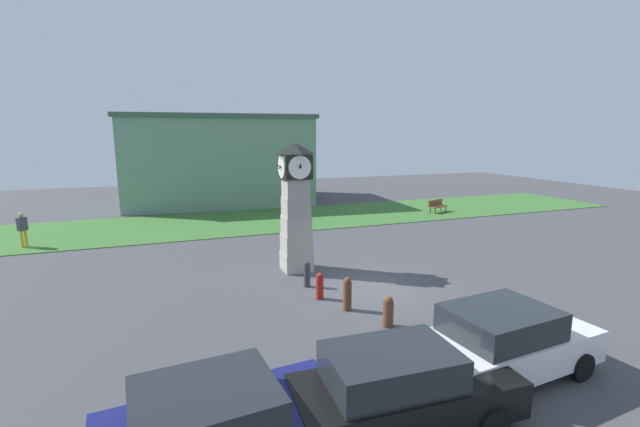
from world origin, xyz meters
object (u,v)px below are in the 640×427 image
Objects in this scene: bollard_near_tower at (388,311)px; pedestrian_near_bench at (22,228)px; car_near_tower at (401,388)px; car_by_building at (506,341)px; clock_tower at (296,208)px; bollard_far_row at (320,286)px; bollard_mid_row at (347,294)px; bollard_end_row at (307,274)px; car_navy_sedan at (220,426)px; bench at (437,205)px.

pedestrian_near_bench is (-12.26, 13.72, 0.54)m from bollard_near_tower.
car_near_tower is 3.26m from car_by_building.
bollard_near_tower is 18.40m from pedestrian_near_bench.
clock_tower reaches higher than pedestrian_near_bench.
bollard_far_row is 15.74m from pedestrian_near_bench.
clock_tower reaches higher than car_by_building.
bollard_end_row is at bearing 102.12° from bollard_mid_row.
car_by_building reaches higher than bollard_far_row.
car_navy_sedan is (-4.05, -7.59, 0.29)m from bollard_end_row.
clock_tower is at bearing 103.71° from car_by_building.
bollard_near_tower is 4.32m from car_near_tower.
bollard_far_row is at bearing -93.50° from clock_tower.
bench is at bearing 46.73° from car_navy_sedan.
pedestrian_near_bench is at bearing 145.30° from clock_tower.
car_navy_sedan reaches higher than bollard_far_row.
bench is 0.97× the size of pedestrian_near_bench.
bollard_far_row is (-0.20, -3.25, -2.11)m from clock_tower.
bollard_near_tower is 1.00× the size of bollard_far_row.
car_by_building reaches higher than bollard_near_tower.
bollard_near_tower is 0.54× the size of bench.
car_navy_sedan is at bearing -67.94° from pedestrian_near_bench.
clock_tower is at bearing 83.61° from bollard_end_row.
bollard_mid_row reaches higher than bollard_near_tower.
bollard_near_tower is 1.59m from bollard_mid_row.
bollard_mid_row is 1.11× the size of bollard_end_row.
bollard_mid_row is 0.25× the size of car_near_tower.
bollard_near_tower is at bearing -81.13° from clock_tower.
car_near_tower is at bearing -95.80° from clock_tower.
bollard_near_tower is 2.85m from bollard_far_row.
bollard_end_row is 7.39m from car_by_building.
bollard_mid_row reaches higher than bench.
bench is at bearing 39.13° from bollard_end_row.
car_near_tower reaches higher than bollard_end_row.
bollard_far_row is at bearing 112.98° from bollard_mid_row.
car_navy_sedan is 0.97× the size of car_near_tower.
bollard_end_row is at bearing 84.35° from car_near_tower.
clock_tower is 3.03× the size of bench.
bench is (10.82, 17.74, -0.30)m from car_by_building.
bollard_mid_row is at bearing -67.02° from bollard_far_row.
pedestrian_near_bench is (-11.34, 7.85, -1.57)m from clock_tower.
car_near_tower is at bearing -96.95° from bollard_far_row.
car_near_tower is (-0.79, -6.48, 0.34)m from bollard_far_row.
car_near_tower reaches higher than bench.
car_navy_sedan is 3.29m from car_near_tower.
car_navy_sedan is at bearing -144.32° from bollard_near_tower.
bollard_far_row is at bearing 83.05° from car_near_tower.
car_navy_sedan is at bearing -114.01° from clock_tower.
pedestrian_near_bench reaches higher than bollard_far_row.
car_near_tower reaches higher than bollard_near_tower.
bollard_near_tower is at bearing 35.68° from car_navy_sedan.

